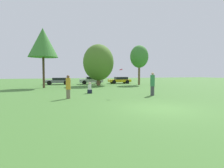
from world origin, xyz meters
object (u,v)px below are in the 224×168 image
tree_1 (98,63)px  parked_car_yellow (120,80)px  bystander_sitting (90,89)px  parked_car_grey (58,81)px  parked_car_silver (91,80)px  frisbee (121,70)px  tree_2 (139,57)px  tree_0 (43,43)px  person_thrower (68,87)px  person_catcher (152,84)px

tree_1 → parked_car_yellow: (4.97, 3.96, -2.88)m
tree_1 → parked_car_yellow: size_ratio=1.53×
bystander_sitting → parked_car_grey: bearing=99.8°
parked_car_silver → bystander_sitting: bearing=81.6°
frisbee → parked_car_silver: 17.96m
bystander_sitting → tree_2: tree_2 is taller
tree_0 → tree_2: size_ratio=1.19×
frisbee → bystander_sitting: size_ratio=0.26×
tree_2 → parked_car_yellow: size_ratio=1.55×
person_thrower → person_catcher: bearing=-0.0°
frisbee → parked_car_silver: (1.12, 17.86, -1.51)m
person_catcher → parked_car_silver: size_ratio=0.48×
tree_0 → tree_1: bearing=17.0°
parked_car_grey → tree_1: bearing=147.5°
person_catcher → frisbee: size_ratio=7.29×
tree_2 → person_catcher: bearing=-111.5°
person_catcher → bystander_sitting: 5.80m
parked_car_silver → tree_1: bearing=97.5°
person_catcher → bystander_sitting: (-4.81, 3.20, -0.56)m
tree_0 → tree_2: (14.50, 1.99, -1.21)m
bystander_sitting → tree_1: (3.34, 10.45, 3.10)m
frisbee → tree_1: bearing=84.1°
person_thrower → tree_1: size_ratio=0.28×
tree_0 → tree_1: (7.80, 2.38, -2.23)m
parked_car_silver → parked_car_grey: bearing=2.4°
tree_1 → person_thrower: bearing=-112.2°
person_catcher → tree_0: tree_0 is taller
frisbee → parked_car_grey: size_ratio=0.06×
tree_1 → parked_car_yellow: tree_1 is taller
person_catcher → tree_1: 13.97m
person_thrower → person_catcher: 6.99m
parked_car_grey → parked_car_yellow: bearing=-178.1°
person_catcher → frisbee: (-2.89, -0.07, 1.19)m
parked_car_yellow → parked_car_silver: bearing=1.4°
person_thrower → tree_0: size_ratio=0.23×
person_thrower → tree_0: (-2.28, 11.11, 4.88)m
person_catcher → tree_2: 14.70m
tree_2 → parked_car_silver: (-7.01, 4.53, -3.87)m
person_thrower → frisbee: 4.31m
person_thrower → parked_car_yellow: 20.36m
parked_car_yellow → tree_1: bearing=41.9°
tree_0 → parked_car_yellow: (12.76, 6.34, -5.11)m
frisbee → bystander_sitting: 4.17m
person_thrower → bystander_sitting: size_ratio=1.67×
frisbee → parked_car_yellow: 18.86m
tree_0 → parked_car_silver: tree_0 is taller
parked_car_grey → parked_car_silver: 5.57m
bystander_sitting → parked_car_grey: size_ratio=0.25×
frisbee → tree_2: tree_2 is taller
person_thrower → tree_0: 12.35m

